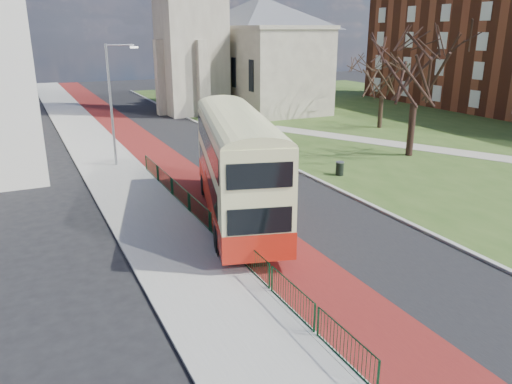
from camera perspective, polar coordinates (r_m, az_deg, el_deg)
ground at (r=21.13m, az=6.19°, el=-7.14°), size 160.00×160.00×0.00m
road_carriageway at (r=39.05m, az=-7.54°, el=4.63°), size 9.00×120.00×0.01m
bus_lane at (r=38.31m, az=-11.37°, el=4.17°), size 3.40×120.00×0.01m
pavement_west at (r=37.58m, az=-16.98°, el=3.55°), size 4.00×120.00×0.12m
kerb_west at (r=37.91m, az=-14.01°, el=3.94°), size 0.25×120.00×0.13m
kerb_east at (r=42.45m, az=-2.49°, el=5.93°), size 0.25×80.00×0.13m
grass_green at (r=53.40m, az=17.68°, el=7.56°), size 40.00×80.00×0.04m
footpath at (r=41.00m, az=22.89°, el=4.07°), size 18.84×32.82×0.03m
pedestrian_railing at (r=23.02m, az=-5.34°, el=-3.45°), size 0.07×24.00×1.12m
streetlamp at (r=34.91m, az=-16.04°, el=10.18°), size 2.13×0.18×8.00m
bus at (r=23.95m, az=-2.24°, el=3.48°), size 6.10×12.62×5.15m
winter_tree_near at (r=38.08m, az=18.02°, el=14.13°), size 7.15×7.15×9.93m
winter_tree_far at (r=48.98m, az=14.37°, el=13.23°), size 6.71×6.71×7.62m
litter_bin at (r=32.50m, az=9.55°, el=2.68°), size 0.67×0.67×0.89m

